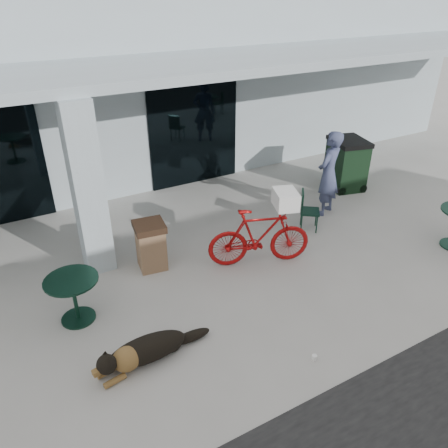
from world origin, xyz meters
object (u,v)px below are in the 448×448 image
bicycle (259,237)px  person (328,174)px  trash_receptacle (151,246)px  dog (148,348)px  wheeled_bin (346,164)px  cafe_table_near (75,300)px  cafe_chair_far_a (310,211)px

bicycle → person: 2.67m
person → trash_receptacle: 4.28m
dog → trash_receptacle: size_ratio=1.42×
bicycle → wheeled_bin: bearing=-44.4°
cafe_table_near → wheeled_bin: (7.20, 1.79, 0.25)m
cafe_chair_far_a → trash_receptacle: trash_receptacle is taller
cafe_chair_far_a → person: person is taller
cafe_chair_far_a → wheeled_bin: 2.56m
bicycle → person: person is taller
cafe_table_near → person: size_ratio=0.43×
bicycle → dog: (-2.68, -1.28, -0.36)m
trash_receptacle → wheeled_bin: size_ratio=0.72×
dog → person: size_ratio=0.68×
person → wheeled_bin: 1.68m
dog → wheeled_bin: wheeled_bin is taller
trash_receptacle → wheeled_bin: 5.74m
wheeled_bin → cafe_chair_far_a: bearing=-135.3°
bicycle → cafe_chair_far_a: bicycle is taller
trash_receptacle → wheeled_bin: (5.65, 1.00, 0.18)m
dog → cafe_table_near: (-0.67, 1.35, 0.17)m
person → dog: bearing=-0.1°
wheeled_bin → trash_receptacle: bearing=-155.8°
cafe_table_near → trash_receptacle: bearing=27.0°
cafe_table_near → person: person is taller
bicycle → person: bearing=-48.3°
trash_receptacle → dog: bearing=-112.5°
dog → cafe_table_near: bearing=106.4°
trash_receptacle → wheeled_bin: wheeled_bin is taller
dog → person: (5.14, 2.27, 0.75)m
cafe_table_near → person: bearing=9.0°
bicycle → person: size_ratio=0.99×
bicycle → cafe_table_near: size_ratio=2.33×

